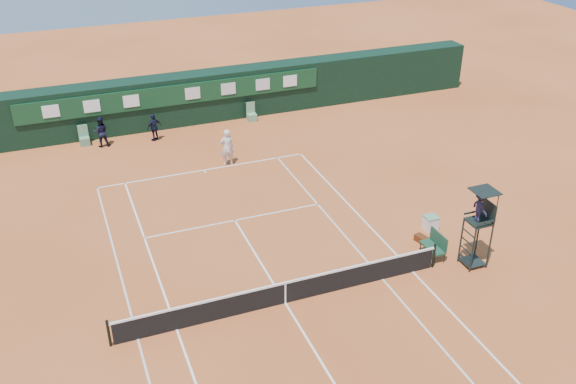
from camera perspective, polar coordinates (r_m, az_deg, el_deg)
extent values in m
plane|color=#C6612E|center=(24.33, -0.25, -9.84)|extent=(90.00, 90.00, 0.00)
cube|color=white|center=(34.00, -7.46, 1.95)|extent=(11.05, 0.08, 0.01)
cube|color=white|center=(26.39, 11.02, -6.96)|extent=(0.08, 23.85, 0.01)
cube|color=silver|center=(23.39, -13.21, -12.61)|extent=(0.08, 23.85, 0.01)
cube|color=silver|center=(25.78, 8.40, -7.66)|extent=(0.08, 23.85, 0.01)
cube|color=white|center=(23.51, -9.86, -11.95)|extent=(0.08, 23.85, 0.01)
cube|color=silver|center=(29.33, -4.74, -2.53)|extent=(8.31, 0.08, 0.01)
cube|color=white|center=(24.33, -0.25, -9.83)|extent=(0.08, 12.88, 0.01)
cube|color=white|center=(33.87, -7.40, 1.84)|extent=(0.08, 0.30, 0.01)
cube|color=black|center=(24.05, -0.25, -9.00)|extent=(12.60, 0.04, 0.90)
cube|color=white|center=(23.76, -0.25, -8.08)|extent=(12.80, 0.06, 0.08)
cube|color=white|center=(24.05, -0.25, -8.98)|extent=(0.06, 0.05, 0.92)
cylinder|color=black|center=(26.53, 12.83, -5.55)|extent=(0.10, 0.10, 1.10)
cylinder|color=black|center=(23.01, -15.64, -12.01)|extent=(0.10, 0.10, 1.10)
cube|color=black|center=(39.59, -10.14, 8.03)|extent=(40.00, 1.50, 3.00)
cube|color=#103C1F|center=(38.64, -9.95, 8.48)|extent=(18.00, 0.10, 1.20)
cube|color=white|center=(37.97, -20.34, 6.73)|extent=(0.90, 0.04, 0.70)
cube|color=white|center=(38.02, -17.04, 7.30)|extent=(0.90, 0.04, 0.70)
cube|color=white|center=(38.20, -13.76, 7.85)|extent=(0.90, 0.04, 0.70)
cube|color=silver|center=(38.76, -8.48, 8.67)|extent=(0.90, 0.04, 0.70)
cube|color=silver|center=(39.26, -5.33, 9.12)|extent=(0.90, 0.04, 0.70)
cube|color=silver|center=(39.88, -2.26, 9.53)|extent=(0.90, 0.04, 0.70)
cube|color=white|center=(40.47, 0.19, 9.84)|extent=(0.90, 0.04, 0.70)
cube|color=#588764|center=(38.28, -17.62, 4.32)|extent=(0.55, 0.50, 0.46)
cube|color=#609470|center=(38.27, -17.77, 5.22)|extent=(0.55, 0.06, 0.70)
cube|color=#649971|center=(39.90, -3.23, 6.65)|extent=(0.55, 0.50, 0.46)
cube|color=#5E9063|center=(39.88, -3.35, 7.52)|extent=(0.55, 0.06, 0.70)
cylinder|color=black|center=(26.36, 16.10, -5.07)|extent=(0.07, 0.07, 2.00)
cylinder|color=black|center=(26.89, 15.11, -4.21)|extent=(0.07, 0.07, 2.00)
cylinder|color=black|center=(26.81, 17.48, -4.69)|extent=(0.07, 0.07, 2.00)
cylinder|color=black|center=(27.32, 16.49, -3.85)|extent=(0.07, 0.07, 2.00)
cube|color=black|center=(26.31, 16.60, -2.55)|extent=(0.85, 0.85, 0.08)
cube|color=black|center=(26.34, 17.42, -1.61)|extent=(0.06, 0.85, 0.80)
cube|color=black|center=(25.93, 17.20, -2.59)|extent=(0.85, 0.05, 0.06)
cube|color=black|center=(26.49, 16.13, -1.72)|extent=(0.85, 0.05, 0.06)
cylinder|color=black|center=(25.86, 18.09, -1.16)|extent=(0.04, 0.04, 1.00)
cylinder|color=black|center=(26.39, 17.05, -0.36)|extent=(0.04, 0.04, 1.00)
cube|color=black|center=(25.69, 17.10, 0.08)|extent=(0.95, 0.95, 0.04)
cube|color=black|center=(27.30, 16.05, -5.94)|extent=(0.80, 0.80, 0.05)
cube|color=black|center=(26.95, 15.43, -5.70)|extent=(0.04, 0.80, 0.04)
cube|color=black|center=(26.73, 15.54, -4.99)|extent=(0.04, 0.80, 0.04)
cube|color=black|center=(26.52, 15.65, -4.27)|extent=(0.04, 0.80, 0.04)
cube|color=black|center=(26.31, 15.77, -3.54)|extent=(0.04, 0.80, 0.04)
imported|color=#1B1831|center=(25.95, 16.72, -1.29)|extent=(0.47, 0.82, 1.28)
cube|color=#193E29|center=(27.21, 12.73, -4.83)|extent=(0.55, 1.20, 0.08)
cube|color=#193E2A|center=(27.15, 13.25, -4.10)|extent=(0.06, 1.20, 0.60)
cylinder|color=black|center=(26.87, 12.91, -5.96)|extent=(0.04, 0.04, 0.41)
cylinder|color=black|center=(27.09, 13.69, -5.75)|extent=(0.04, 0.04, 0.41)
cylinder|color=black|center=(27.61, 11.68, -4.77)|extent=(0.04, 0.04, 0.41)
cylinder|color=black|center=(27.83, 12.45, -4.58)|extent=(0.04, 0.04, 0.41)
cube|color=black|center=(28.19, 11.91, -4.19)|extent=(0.52, 0.84, 0.29)
cube|color=silver|center=(29.16, 12.55, -2.72)|extent=(0.55, 0.55, 0.60)
cube|color=#5E9069|center=(28.99, 12.62, -2.18)|extent=(0.57, 0.57, 0.05)
sphere|color=#BACF30|center=(33.23, -3.29, 1.56)|extent=(0.07, 0.07, 0.07)
imported|color=silver|center=(34.04, -5.43, 3.98)|extent=(0.75, 0.50, 2.02)
imported|color=black|center=(37.59, -16.30, 5.16)|extent=(0.91, 0.74, 1.77)
imported|color=black|center=(37.66, -11.80, 5.65)|extent=(1.02, 0.78, 1.62)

